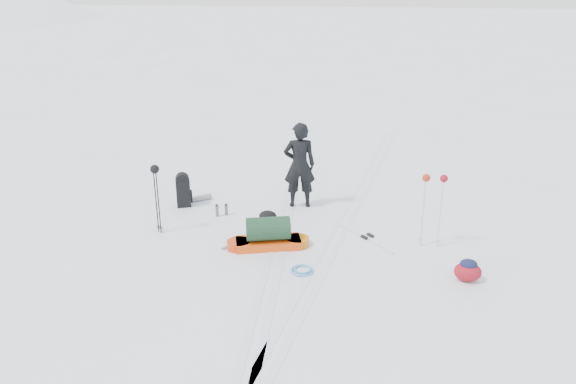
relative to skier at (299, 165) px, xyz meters
name	(u,v)px	position (x,y,z in m)	size (l,w,h in m)	color
ground	(280,237)	(-0.15, -1.75, -1.01)	(200.00, 200.00, 0.00)	white
ski_tracks	(314,222)	(0.46, -0.88, -1.00)	(3.38, 17.97, 0.01)	silver
skier	(299,165)	(0.00, 0.00, 0.00)	(0.73, 0.48, 2.01)	black
pulk_sled	(268,236)	(-0.30, -2.23, -0.76)	(1.71, 0.92, 0.63)	#E1470D
expedition_rucksack	(185,190)	(-2.63, -0.41, -0.63)	(0.72, 0.78, 0.82)	black
ski_poles_black	(155,178)	(-2.69, -1.92, 0.22)	(0.20, 0.19, 1.49)	black
ski_poles_silver	(434,187)	(2.86, -1.67, 0.26)	(0.48, 0.17, 1.51)	silver
touring_skis_grey	(255,237)	(-0.65, -1.84, -0.99)	(1.11, 1.55, 0.06)	gray
touring_skis_white	(367,237)	(1.64, -1.51, -0.99)	(1.33, 1.39, 0.06)	silver
rope_coil	(302,270)	(0.50, -3.12, -0.98)	(0.57, 0.57, 0.05)	#568ED1
small_daypack	(468,270)	(3.43, -2.99, -0.81)	(0.58, 0.51, 0.41)	maroon
thermos_pair	(222,210)	(-1.64, -0.86, -0.87)	(0.27, 0.20, 0.28)	#595C60
stuff_sack	(268,216)	(-0.55, -1.00, -0.88)	(0.45, 0.38, 0.24)	black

